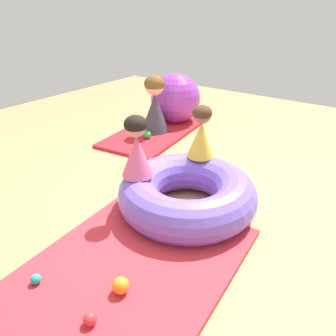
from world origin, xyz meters
TOP-DOWN VIEW (x-y plane):
  - ground_plane at (0.00, 0.00)m, footprint 8.00×8.00m
  - gym_mat_center_rear at (-0.92, -0.22)m, footprint 1.84×1.38m
  - gym_mat_far_right at (1.26, 1.23)m, footprint 1.71×1.02m
  - inflatable_cushion at (-0.06, -0.14)m, footprint 1.17×1.17m
  - child_in_yellow at (0.34, -0.02)m, footprint 0.33×0.33m
  - child_in_pink at (-0.28, 0.20)m, footprint 0.36×0.36m
  - adult_seated at (1.26, 1.23)m, footprint 0.53×0.53m
  - play_ball_orange at (-1.08, -0.33)m, footprint 0.11×0.11m
  - play_ball_red at (-1.34, -0.35)m, footprint 0.08×0.08m
  - play_ball_green at (0.98, 1.14)m, footprint 0.09×0.09m
  - play_ball_teal at (-1.34, 0.15)m, footprint 0.07×0.07m
  - exercise_ball_large at (1.79, 1.28)m, footprint 0.71×0.71m

SIDE VIEW (x-z plane):
  - ground_plane at x=0.00m, z-range 0.00..0.00m
  - gym_mat_center_rear at x=-0.92m, z-range 0.00..0.04m
  - gym_mat_far_right at x=1.26m, z-range 0.00..0.04m
  - play_ball_teal at x=-1.34m, z-range 0.04..0.11m
  - play_ball_red at x=-1.34m, z-range 0.04..0.12m
  - play_ball_green at x=0.98m, z-range 0.04..0.13m
  - play_ball_orange at x=-1.08m, z-range 0.04..0.15m
  - inflatable_cushion at x=-0.06m, z-range 0.00..0.35m
  - exercise_ball_large at x=1.79m, z-range 0.00..0.71m
  - adult_seated at x=1.26m, z-range 0.03..0.77m
  - child_in_yellow at x=0.34m, z-range 0.34..0.82m
  - child_in_pink at x=-0.28m, z-range 0.34..0.85m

